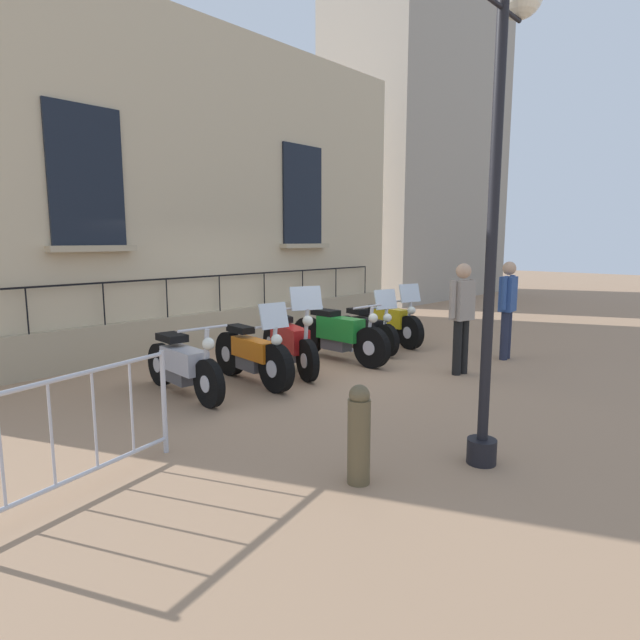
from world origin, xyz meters
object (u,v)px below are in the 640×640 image
(motorcycle_red, at_px, (289,343))
(pedestrian_standing, at_px, (462,312))
(crowd_barrier, at_px, (74,430))
(motorcycle_yellow, at_px, (390,323))
(bollard, at_px, (359,434))
(pedestrian_walking, at_px, (507,304))
(motorcycle_silver, at_px, (183,366))
(lamppost, at_px, (499,99))
(motorcycle_green, at_px, (339,336))
(motorcycle_black, at_px, (366,330))
(motorcycle_orange, at_px, (252,356))

(motorcycle_red, relative_size, pedestrian_standing, 1.16)
(crowd_barrier, relative_size, pedestrian_standing, 1.14)
(motorcycle_yellow, bearing_deg, pedestrian_standing, -29.92)
(bollard, bearing_deg, pedestrian_walking, 101.00)
(motorcycle_red, relative_size, pedestrian_walking, 1.17)
(motorcycle_yellow, height_order, crowd_barrier, motorcycle_yellow)
(motorcycle_silver, bearing_deg, lamppost, 9.31)
(pedestrian_walking, bearing_deg, motorcycle_green, -135.08)
(motorcycle_red, distance_m, bollard, 4.13)
(motorcycle_black, relative_size, lamppost, 0.41)
(motorcycle_green, relative_size, lamppost, 0.50)
(lamppost, height_order, pedestrian_walking, lamppost)
(pedestrian_walking, bearing_deg, pedestrian_standing, -93.01)
(motorcycle_orange, bearing_deg, motorcycle_yellow, 93.74)
(pedestrian_walking, bearing_deg, crowd_barrier, -94.12)
(motorcycle_orange, xyz_separation_m, bollard, (3.20, -1.51, 0.03))
(motorcycle_silver, height_order, motorcycle_black, motorcycle_black)
(crowd_barrier, distance_m, bollard, 2.40)
(motorcycle_orange, height_order, bollard, motorcycle_orange)
(motorcycle_red, xyz_separation_m, pedestrian_walking, (2.25, 3.21, 0.53))
(lamppost, bearing_deg, pedestrian_walking, 110.77)
(motorcycle_black, distance_m, lamppost, 5.98)
(motorcycle_orange, height_order, crowd_barrier, motorcycle_orange)
(motorcycle_silver, height_order, crowd_barrier, crowd_barrier)
(motorcycle_red, distance_m, motorcycle_yellow, 2.99)
(pedestrian_standing, height_order, pedestrian_walking, pedestrian_standing)
(motorcycle_orange, xyz_separation_m, pedestrian_walking, (2.11, 4.12, 0.57))
(motorcycle_red, bearing_deg, crowd_barrier, -67.58)
(motorcycle_green, bearing_deg, crowd_barrier, -73.20)
(crowd_barrier, bearing_deg, motorcycle_red, 112.42)
(motorcycle_orange, distance_m, motorcycle_green, 2.00)
(motorcycle_yellow, distance_m, pedestrian_standing, 2.69)
(crowd_barrier, xyz_separation_m, pedestrian_walking, (0.53, 7.39, 0.43))
(motorcycle_red, distance_m, motorcycle_black, 2.08)
(motorcycle_silver, bearing_deg, crowd_barrier, -51.19)
(pedestrian_standing, bearing_deg, motorcycle_green, -164.11)
(crowd_barrier, height_order, pedestrian_standing, pedestrian_standing)
(motorcycle_red, height_order, lamppost, lamppost)
(motorcycle_black, relative_size, pedestrian_standing, 1.05)
(motorcycle_silver, relative_size, motorcycle_orange, 1.03)
(lamppost, bearing_deg, motorcycle_black, 139.70)
(motorcycle_silver, distance_m, crowd_barrier, 2.85)
(motorcycle_green, relative_size, motorcycle_yellow, 1.14)
(lamppost, height_order, pedestrian_standing, lamppost)
(motorcycle_silver, bearing_deg, motorcycle_green, 86.40)
(motorcycle_red, relative_size, crowd_barrier, 1.02)
(lamppost, relative_size, pedestrian_standing, 2.53)
(bollard, height_order, pedestrian_standing, pedestrian_standing)
(lamppost, distance_m, pedestrian_standing, 4.18)
(motorcycle_silver, distance_m, motorcycle_yellow, 4.95)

